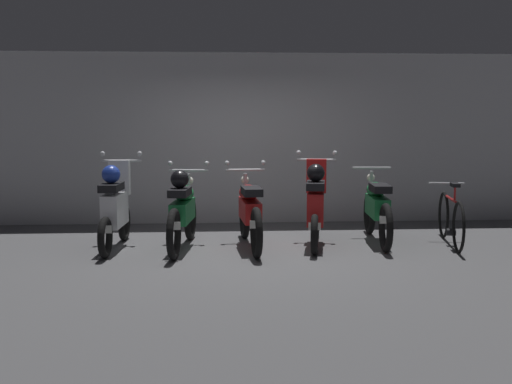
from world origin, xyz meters
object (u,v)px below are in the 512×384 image
motorbike_slot_2 (250,211)px  motorbike_slot_4 (377,208)px  motorbike_slot_3 (316,205)px  motorbike_slot_1 (183,210)px  motorbike_slot_0 (115,207)px  bicycle (451,219)px

motorbike_slot_2 → motorbike_slot_4: bearing=7.6°
motorbike_slot_3 → motorbike_slot_2: bearing=-175.8°
motorbike_slot_1 → motorbike_slot_4: motorbike_slot_1 is taller
motorbike_slot_1 → motorbike_slot_0: bearing=174.6°
motorbike_slot_3 → bicycle: (1.88, -0.09, -0.21)m
motorbike_slot_0 → motorbike_slot_2: bearing=-1.1°
motorbike_slot_1 → motorbike_slot_4: (2.72, 0.29, -0.04)m
motorbike_slot_0 → motorbike_slot_2: size_ratio=0.86×
motorbike_slot_0 → bicycle: size_ratio=0.98×
motorbike_slot_1 → motorbike_slot_4: bearing=6.1°
motorbike_slot_2 → motorbike_slot_0: bearing=178.9°
motorbike_slot_3 → motorbike_slot_4: 0.92m
motorbike_slot_3 → motorbike_slot_1: bearing=-176.3°
motorbike_slot_0 → motorbike_slot_4: 3.63m
motorbike_slot_1 → motorbike_slot_3: 1.82m
motorbike_slot_1 → motorbike_slot_3: (1.82, 0.12, 0.04)m
motorbike_slot_3 → bicycle: motorbike_slot_3 is taller
motorbike_slot_0 → motorbike_slot_4: bearing=3.3°
motorbike_slot_0 → motorbike_slot_4: (3.62, 0.21, -0.08)m
motorbike_slot_0 → motorbike_slot_2: (1.81, -0.04, -0.08)m
motorbike_slot_1 → bicycle: bearing=0.5°
motorbike_slot_3 → bicycle: bearing=-2.6°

